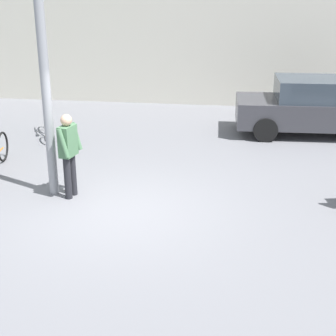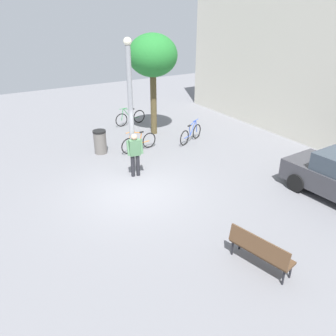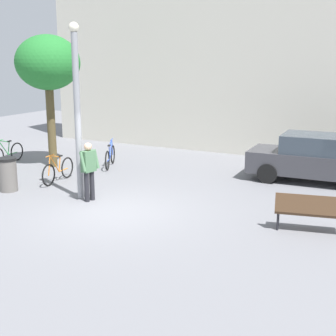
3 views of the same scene
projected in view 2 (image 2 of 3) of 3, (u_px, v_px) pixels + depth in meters
name	position (u px, v px, depth m)	size (l,w,h in m)	color
ground_plane	(136.00, 191.00, 11.74)	(36.00, 36.00, 0.00)	slate
building_facade	(336.00, 49.00, 14.45)	(17.61, 2.00, 8.32)	beige
lamppost	(131.00, 105.00, 12.06)	(0.28, 0.28, 4.90)	gray
person_by_lamppost	(135.00, 152.00, 12.43)	(0.36, 0.62, 1.67)	#232328
park_bench	(260.00, 249.00, 8.10)	(1.66, 0.80, 0.92)	#513823
plaza_tree	(153.00, 57.00, 15.55)	(2.29, 2.29, 4.75)	brown
bicycle_blue	(191.00, 134.00, 15.93)	(0.78, 1.68, 0.97)	black
bicycle_orange	(139.00, 142.00, 14.93)	(0.28, 1.80, 0.97)	black
bicycle_green	(130.00, 118.00, 18.26)	(0.21, 1.81, 0.97)	black
trash_bin	(100.00, 142.00, 14.63)	(0.56, 0.56, 1.03)	#66605B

